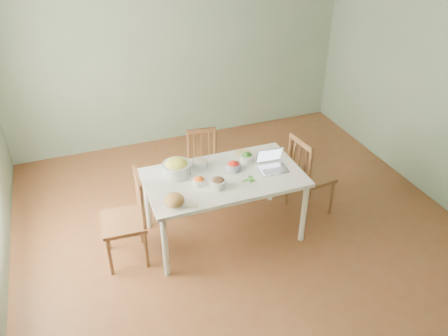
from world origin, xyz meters
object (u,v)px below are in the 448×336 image
object	(u,v)px
bowl_squash	(177,167)
chair_right	(311,174)
chair_far	(205,167)
laptop	(274,162)
dining_table	(224,205)
bread_boule	(174,200)
chair_left	(123,220)

from	to	relation	value
bowl_squash	chair_right	bearing A→B (deg)	-5.30
chair_far	laptop	distance (m)	1.07
chair_far	dining_table	bearing A→B (deg)	-86.68
dining_table	bread_boule	distance (m)	0.83
chair_far	chair_left	bearing A→B (deg)	-139.72
chair_far	chair_left	distance (m)	1.38
chair_far	bread_boule	xyz separation A→B (m)	(-0.65, -1.07, 0.40)
chair_left	bread_boule	bearing A→B (deg)	62.51
chair_left	chair_far	bearing A→B (deg)	128.27
dining_table	chair_far	distance (m)	0.76
dining_table	laptop	world-z (taller)	laptop
chair_right	bread_boule	bearing A→B (deg)	95.43
dining_table	chair_left	size ratio (longest dim) A/B	1.62
bread_boule	dining_table	bearing A→B (deg)	26.71
bread_boule	chair_right	bearing A→B (deg)	12.22
bread_boule	laptop	xyz separation A→B (m)	(1.16, 0.24, 0.04)
chair_left	dining_table	bearing A→B (deg)	94.89
laptop	bread_boule	bearing A→B (deg)	-163.91
chair_far	chair_right	distance (m)	1.29
chair_right	laptop	world-z (taller)	chair_right
chair_far	chair_left	xyz separation A→B (m)	(-1.13, -0.78, 0.07)
dining_table	chair_right	bearing A→B (deg)	3.25
chair_right	chair_left	bearing A→B (deg)	85.42
chair_left	bread_boule	distance (m)	0.65
chair_right	dining_table	bearing A→B (deg)	86.45
chair_far	bowl_squash	bearing A→B (deg)	-125.79
chair_right	laptop	size ratio (longest dim) A/B	3.41
laptop	chair_left	bearing A→B (deg)	-177.30
bowl_squash	laptop	bearing A→B (deg)	-15.98
chair_far	chair_right	size ratio (longest dim) A/B	0.86
bowl_squash	chair_left	bearing A→B (deg)	-160.34
chair_far	laptop	bearing A→B (deg)	-52.88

